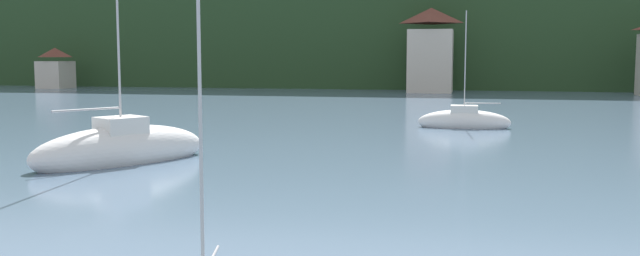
{
  "coord_description": "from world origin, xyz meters",
  "views": [
    {
      "loc": [
        4.87,
        22.34,
        4.65
      ],
      "look_at": [
        0.0,
        44.63,
        2.22
      ],
      "focal_mm": 38.44,
      "sensor_mm": 36.0,
      "label": 1
    }
  ],
  "objects_px": {
    "sailboat_far_7": "(464,121)",
    "shore_building_west": "(55,69)",
    "sailboat_mid_1": "(122,150)",
    "shore_building_westcentral": "(431,51)"
  },
  "relations": [
    {
      "from": "sailboat_mid_1",
      "to": "shore_building_westcentral",
      "type": "bearing_deg",
      "value": 22.74
    },
    {
      "from": "shore_building_west",
      "to": "sailboat_far_7",
      "type": "relative_size",
      "value": 0.72
    },
    {
      "from": "shore_building_westcentral",
      "to": "sailboat_mid_1",
      "type": "height_order",
      "value": "sailboat_mid_1"
    },
    {
      "from": "sailboat_far_7",
      "to": "shore_building_westcentral",
      "type": "bearing_deg",
      "value": -84.47
    },
    {
      "from": "shore_building_westcentral",
      "to": "sailboat_far_7",
      "type": "height_order",
      "value": "shore_building_westcentral"
    },
    {
      "from": "sailboat_far_7",
      "to": "sailboat_mid_1",
      "type": "bearing_deg",
      "value": 50.65
    },
    {
      "from": "shore_building_westcentral",
      "to": "sailboat_mid_1",
      "type": "bearing_deg",
      "value": -99.16
    },
    {
      "from": "shore_building_west",
      "to": "sailboat_mid_1",
      "type": "bearing_deg",
      "value": -54.6
    },
    {
      "from": "shore_building_west",
      "to": "sailboat_mid_1",
      "type": "distance_m",
      "value": 73.6
    },
    {
      "from": "sailboat_far_7",
      "to": "shore_building_west",
      "type": "bearing_deg",
      "value": -36.99
    }
  ]
}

